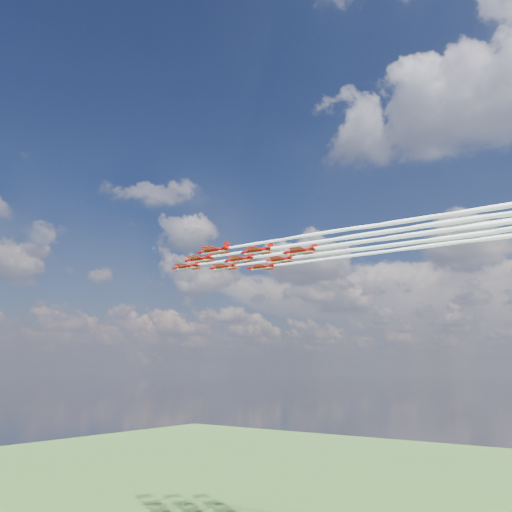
# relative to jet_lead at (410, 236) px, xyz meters

# --- Properties ---
(jet_lead) EXTENTS (159.56, 18.52, 3.03)m
(jet_lead) POSITION_rel_jet_lead_xyz_m (0.00, 0.00, 0.00)
(jet_lead) COLOR #A10B08
(jet_row2_port) EXTENTS (159.56, 18.52, 3.03)m
(jet_row2_port) POSITION_rel_jet_lead_xyz_m (11.39, -6.11, 0.00)
(jet_row2_port) COLOR #A10B08
(jet_row2_starb) EXTENTS (159.56, 18.52, 3.03)m
(jet_row2_starb) POSITION_rel_jet_lead_xyz_m (10.27, 7.85, 0.00)
(jet_row2_starb) COLOR #A10B08
(jet_row3_port) EXTENTS (159.56, 18.52, 3.03)m
(jet_row3_port) POSITION_rel_jet_lead_xyz_m (22.78, -12.22, 0.00)
(jet_row3_port) COLOR #A10B08
(jet_row3_centre) EXTENTS (159.56, 18.52, 3.03)m
(jet_row3_centre) POSITION_rel_jet_lead_xyz_m (21.66, 1.74, 0.00)
(jet_row3_centre) COLOR #A10B08
(jet_row3_starb) EXTENTS (159.56, 18.52, 3.03)m
(jet_row3_starb) POSITION_rel_jet_lead_xyz_m (20.53, 15.70, 0.00)
(jet_row3_starb) COLOR #A10B08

